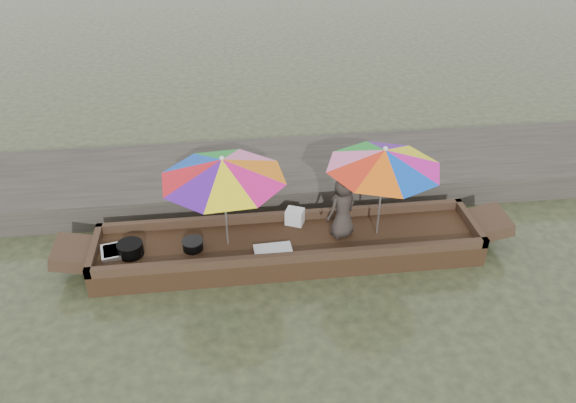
{
  "coord_description": "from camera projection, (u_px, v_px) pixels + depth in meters",
  "views": [
    {
      "loc": [
        -0.87,
        -7.04,
        5.66
      ],
      "look_at": [
        0.0,
        0.1,
        1.0
      ],
      "focal_mm": 35.0,
      "sensor_mm": 36.0,
      "label": 1
    }
  ],
  "objects": [
    {
      "name": "charcoal_grill",
      "position": [
        193.0,
        245.0,
        8.6
      ],
      "size": [
        0.31,
        0.31,
        0.15
      ],
      "primitive_type": "cylinder",
      "color": "black",
      "rests_on": "boat_hull"
    },
    {
      "name": "supply_bag",
      "position": [
        295.0,
        217.0,
        9.15
      ],
      "size": [
        0.35,
        0.32,
        0.26
      ],
      "primitive_type": "cube",
      "rotation": [
        0.0,
        0.0,
        -0.43
      ],
      "color": "silver",
      "rests_on": "boat_hull"
    },
    {
      "name": "cooking_pot",
      "position": [
        130.0,
        249.0,
        8.47
      ],
      "size": [
        0.39,
        0.39,
        0.2
      ],
      "primitive_type": "cylinder",
      "color": "black",
      "rests_on": "boat_hull"
    },
    {
      "name": "tray_scallop",
      "position": [
        273.0,
        252.0,
        8.53
      ],
      "size": [
        0.59,
        0.42,
        0.06
      ],
      "primitive_type": "cube",
      "rotation": [
        0.0,
        0.0,
        0.04
      ],
      "color": "silver",
      "rests_on": "boat_hull"
    },
    {
      "name": "boat_hull",
      "position": [
        289.0,
        248.0,
        8.94
      ],
      "size": [
        6.06,
        1.2,
        0.35
      ],
      "primitive_type": "cube",
      "color": "black",
      "rests_on": "water"
    },
    {
      "name": "vendor",
      "position": [
        343.0,
        207.0,
        8.67
      ],
      "size": [
        0.62,
        0.55,
        1.05
      ],
      "primitive_type": "imported",
      "rotation": [
        0.0,
        0.0,
        3.65
      ],
      "color": "#302A26",
      "rests_on": "boat_hull"
    },
    {
      "name": "dock",
      "position": [
        275.0,
        175.0,
        10.73
      ],
      "size": [
        22.0,
        2.2,
        0.5
      ],
      "primitive_type": "cube",
      "color": "#2D2B26",
      "rests_on": "ground"
    },
    {
      "name": "tray_crayfish",
      "position": [
        121.0,
        251.0,
        8.53
      ],
      "size": [
        0.65,
        0.51,
        0.09
      ],
      "primitive_type": "cube",
      "rotation": [
        0.0,
        0.0,
        0.2
      ],
      "color": "silver",
      "rests_on": "boat_hull"
    },
    {
      "name": "umbrella_stern",
      "position": [
        381.0,
        192.0,
        8.57
      ],
      "size": [
        1.84,
        1.84,
        1.55
      ],
      "primitive_type": null,
      "rotation": [
        0.0,
        0.0,
        0.05
      ],
      "color": "#FFEE14",
      "rests_on": "boat_hull"
    },
    {
      "name": "umbrella_bow",
      "position": [
        225.0,
        202.0,
        8.33
      ],
      "size": [
        2.35,
        2.35,
        1.55
      ],
      "primitive_type": null,
      "rotation": [
        0.0,
        0.0,
        -0.3
      ],
      "color": "orange",
      "rests_on": "boat_hull"
    },
    {
      "name": "water",
      "position": [
        289.0,
        257.0,
        9.03
      ],
      "size": [
        80.0,
        80.0,
        0.0
      ],
      "primitive_type": "plane",
      "color": "#292E1F",
      "rests_on": "ground"
    }
  ]
}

